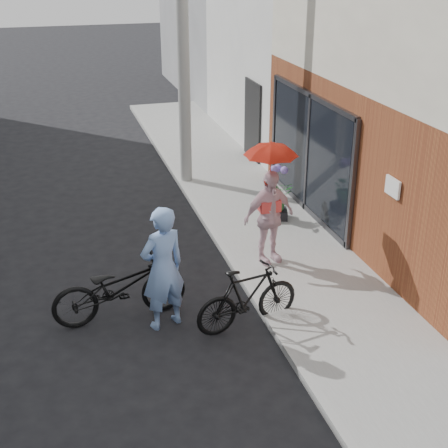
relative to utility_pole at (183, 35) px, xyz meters
name	(u,v)px	position (x,y,z in m)	size (l,w,h in m)	color
ground	(204,322)	(-1.10, -6.00, -3.50)	(80.00, 80.00, 0.00)	black
sidewalk	(285,247)	(1.00, -4.00, -3.44)	(2.20, 24.00, 0.12)	gray
curb	(226,254)	(-0.16, -4.00, -3.44)	(0.12, 24.00, 0.12)	#9E9E99
plaster_building	(367,14)	(6.10, 3.00, 0.00)	(8.00, 6.00, 7.00)	silver
utility_pole	(183,35)	(0.00, 0.00, 0.00)	(0.28, 0.28, 7.00)	#9E9E99
officer	(163,268)	(-1.69, -5.91, -2.52)	(0.71, 0.47, 1.95)	#7EA4E1
bike_left	(119,288)	(-2.31, -5.54, -2.95)	(0.72, 2.07, 1.09)	black
bike_right	(248,297)	(-0.50, -6.30, -2.99)	(0.48, 1.69, 1.01)	black
kimono_woman	(269,217)	(0.45, -4.56, -2.52)	(1.00, 0.42, 1.71)	beige
parasol	(271,149)	(0.45, -4.56, -1.28)	(0.88, 0.88, 0.77)	red
planter	(278,214)	(1.30, -2.82, -3.28)	(0.37, 0.37, 0.20)	black
potted_plant	(279,196)	(1.30, -2.82, -2.87)	(0.56, 0.49, 0.62)	#2C6E31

